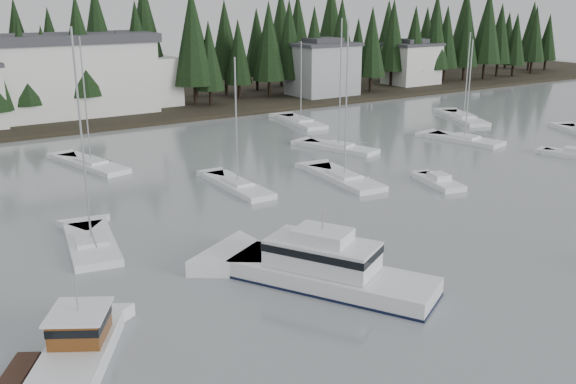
# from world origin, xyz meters

# --- Properties ---
(far_shore_land) EXTENTS (240.00, 54.00, 1.00)m
(far_shore_land) POSITION_xyz_m (0.00, 97.00, 0.00)
(far_shore_land) COLOR black
(far_shore_land) RESTS_ON ground
(conifer_treeline) EXTENTS (200.00, 22.00, 20.00)m
(conifer_treeline) POSITION_xyz_m (0.00, 86.00, 0.00)
(conifer_treeline) COLOR black
(conifer_treeline) RESTS_ON ground
(house_east_a) EXTENTS (10.60, 8.48, 9.25)m
(house_east_a) POSITION_xyz_m (36.00, 78.00, 4.90)
(house_east_a) COLOR #999EA0
(house_east_a) RESTS_ON ground
(house_east_b) EXTENTS (9.54, 7.42, 8.25)m
(house_east_b) POSITION_xyz_m (58.00, 80.00, 4.40)
(house_east_b) COLOR silver
(house_east_b) RESTS_ON ground
(harbor_inn) EXTENTS (29.50, 11.50, 10.90)m
(harbor_inn) POSITION_xyz_m (-2.96, 82.34, 5.78)
(harbor_inn) COLOR silver
(harbor_inn) RESTS_ON ground
(lobster_boat_brown) EXTENTS (6.91, 8.90, 4.27)m
(lobster_boat_brown) POSITION_xyz_m (-21.65, 18.14, 0.49)
(lobster_boat_brown) COLOR white
(lobster_boat_brown) RESTS_ON ground
(cabin_cruiser_center) EXTENTS (9.28, 12.55, 5.26)m
(cabin_cruiser_center) POSITION_xyz_m (-6.69, 18.86, 0.79)
(cabin_cruiser_center) COLOR white
(cabin_cruiser_center) RESTS_ON ground
(sailboat_0) EXTENTS (2.63, 9.37, 11.92)m
(sailboat_0) POSITION_xyz_m (-1.50, 39.18, 0.06)
(sailboat_0) COLOR white
(sailboat_0) RESTS_ON ground
(sailboat_1) EXTENTS (3.91, 9.85, 14.93)m
(sailboat_1) POSITION_xyz_m (7.90, 36.00, 0.08)
(sailboat_1) COLOR white
(sailboat_1) RESTS_ON ground
(sailboat_2) EXTENTS (4.40, 8.66, 14.99)m
(sailboat_2) POSITION_xyz_m (-16.48, 32.30, 0.09)
(sailboat_2) COLOR white
(sailboat_2) RESTS_ON ground
(sailboat_3) EXTENTS (5.31, 9.39, 14.58)m
(sailboat_3) POSITION_xyz_m (15.04, 46.12, 0.09)
(sailboat_3) COLOR white
(sailboat_3) RESTS_ON ground
(sailboat_7) EXTENTS (4.70, 9.28, 12.14)m
(sailboat_7) POSITION_xyz_m (29.86, 41.37, 0.06)
(sailboat_7) COLOR white
(sailboat_7) RESTS_ON ground
(sailboat_9) EXTENTS (7.27, 11.14, 12.22)m
(sailboat_9) POSITION_xyz_m (40.40, 51.07, 0.05)
(sailboat_9) COLOR white
(sailboat_9) RESTS_ON ground
(sailboat_10) EXTENTS (4.41, 10.36, 11.26)m
(sailboat_10) POSITION_xyz_m (20.04, 60.91, 0.05)
(sailboat_10) COLOR white
(sailboat_10) RESTS_ON ground
(sailboat_11) EXTENTS (4.98, 10.67, 13.15)m
(sailboat_11) POSITION_xyz_m (-10.04, 53.78, 0.07)
(sailboat_11) COLOR white
(sailboat_11) RESTS_ON ground
(runabout_1) EXTENTS (3.45, 5.95, 1.42)m
(runabout_1) POSITION_xyz_m (14.18, 30.30, 0.13)
(runabout_1) COLOR white
(runabout_1) RESTS_ON ground
(runabout_2) EXTENTS (3.85, 6.60, 1.42)m
(runabout_2) POSITION_xyz_m (33.61, 29.78, 0.13)
(runabout_2) COLOR white
(runabout_2) RESTS_ON ground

